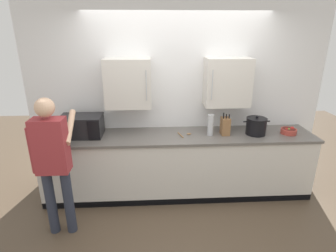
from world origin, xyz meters
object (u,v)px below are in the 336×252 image
wooden_spoon (185,134)px  thermos_flask (210,125)px  fruit_bowl (289,131)px  knife_block (225,126)px  stock_pot (256,126)px  person_figure (53,157)px  microwave_oven (79,126)px

wooden_spoon → thermos_flask: thermos_flask is taller
fruit_bowl → knife_block: (-0.89, 0.02, 0.08)m
stock_pot → person_figure: size_ratio=0.23×
thermos_flask → fruit_bowl: thermos_flask is taller
wooden_spoon → fruit_bowl: (1.44, -0.03, 0.03)m
fruit_bowl → knife_block: bearing=178.6°
wooden_spoon → knife_block: knife_block is taller
stock_pot → person_figure: 2.59m
wooden_spoon → knife_block: bearing=-0.5°
stock_pot → fruit_bowl: stock_pot is taller
stock_pot → fruit_bowl: (0.47, -0.01, -0.08)m
wooden_spoon → person_figure: 1.68m
wooden_spoon → stock_pot: bearing=-1.1°
stock_pot → fruit_bowl: size_ratio=1.74×
thermos_flask → person_figure: bearing=-159.4°
wooden_spoon → person_figure: (-1.52, -0.72, 0.05)m
microwave_oven → knife_block: bearing=-1.4°
person_figure → stock_pot: bearing=15.7°
thermos_flask → wooden_spoon: bearing=176.8°
stock_pot → fruit_bowl: bearing=-1.0°
thermos_flask → microwave_oven: bearing=177.9°
stock_pot → microwave_oven: bearing=178.5°
fruit_bowl → knife_block: 0.89m
microwave_oven → stock_pot: bearing=-1.5°
thermos_flask → fruit_bowl: (1.10, -0.01, -0.11)m
stock_pot → knife_block: bearing=178.1°
wooden_spoon → knife_block: (0.54, -0.00, 0.11)m
knife_block → person_figure: bearing=-160.9°
microwave_oven → wooden_spoon: size_ratio=3.82×
wooden_spoon → knife_block: size_ratio=0.60×
microwave_oven → person_figure: 0.77m
fruit_bowl → person_figure: (-2.96, -0.69, 0.02)m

